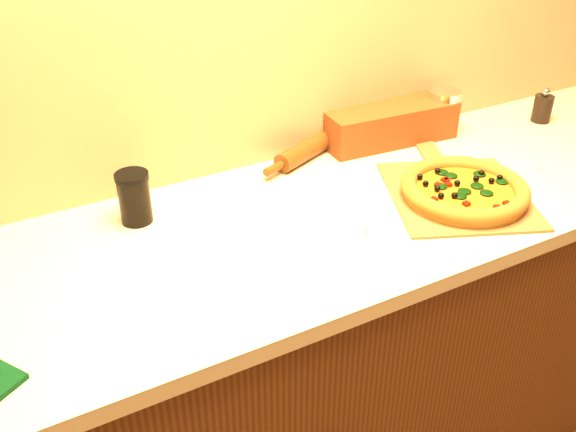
# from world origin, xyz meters

# --- Properties ---
(cabinet) EXTENTS (2.80, 0.65, 0.86)m
(cabinet) POSITION_xyz_m (0.00, 1.43, 0.43)
(cabinet) COLOR #48230F
(cabinet) RESTS_ON ground
(countertop) EXTENTS (2.84, 0.68, 0.04)m
(countertop) POSITION_xyz_m (0.00, 1.43, 0.88)
(countertop) COLOR beige
(countertop) RESTS_ON cabinet
(pizza_peel) EXTENTS (0.46, 0.54, 0.01)m
(pizza_peel) POSITION_xyz_m (0.39, 1.35, 0.90)
(pizza_peel) COLOR brown
(pizza_peel) RESTS_ON countertop
(pizza) EXTENTS (0.32, 0.32, 0.05)m
(pizza) POSITION_xyz_m (0.39, 1.32, 0.93)
(pizza) COLOR #C08330
(pizza) RESTS_ON pizza_peel
(pepper_grinder) EXTENTS (0.06, 0.06, 0.11)m
(pepper_grinder) POSITION_xyz_m (0.95, 1.58, 0.95)
(pepper_grinder) COLOR black
(pepper_grinder) RESTS_ON countertop
(rolling_pin) EXTENTS (0.38, 0.18, 0.06)m
(rolling_pin) POSITION_xyz_m (0.18, 1.72, 0.93)
(rolling_pin) COLOR #552D0E
(rolling_pin) RESTS_ON countertop
(coffee_canister) EXTENTS (0.10, 0.10, 0.13)m
(coffee_canister) POSITION_xyz_m (0.61, 1.67, 0.97)
(coffee_canister) COLOR silver
(coffee_canister) RESTS_ON countertop
(bread_bag) EXTENTS (0.41, 0.16, 0.11)m
(bread_bag) POSITION_xyz_m (0.43, 1.69, 0.96)
(bread_bag) COLOR #642F13
(bread_bag) RESTS_ON countertop
(dark_jar) EXTENTS (0.08, 0.08, 0.13)m
(dark_jar) POSITION_xyz_m (-0.36, 1.62, 0.96)
(dark_jar) COLOR black
(dark_jar) RESTS_ON countertop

